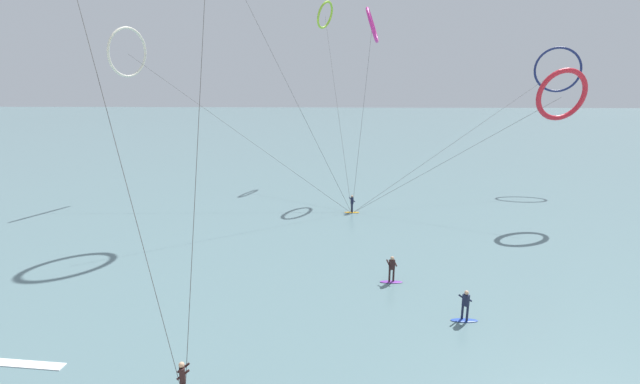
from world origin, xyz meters
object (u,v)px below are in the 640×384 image
at_px(surfer_cobalt, 465,308).
at_px(kite_navy, 557,70).
at_px(surfer_amber, 352,205).
at_px(kite_crimson, 562,95).
at_px(surfer_violet, 392,271).
at_px(surfer_emerald, 183,384).
at_px(kite_magenta, 372,25).
at_px(kite_ivory, 128,53).
at_px(kite_lime, 325,15).

xyz_separation_m(surfer_cobalt, kite_navy, (17.99, 31.78, 12.49)).
xyz_separation_m(surfer_amber, kite_crimson, (17.48, -0.95, 10.13)).
bearing_deg(surfer_violet, surfer_emerald, 26.87).
bearing_deg(surfer_violet, kite_crimson, -160.88).
relative_size(kite_navy, kite_magenta, 1.32).
height_order(surfer_cobalt, surfer_amber, same).
height_order(surfer_emerald, kite_ivory, kite_ivory).
xyz_separation_m(surfer_violet, kite_lime, (-4.99, 32.30, 19.00)).
bearing_deg(surfer_cobalt, kite_crimson, 102.75).
xyz_separation_m(surfer_amber, kite_magenta, (2.08, 9.02, 16.88)).
height_order(kite_magenta, kite_crimson, kite_magenta).
relative_size(kite_magenta, kite_ivory, 0.81).
distance_m(kite_navy, kite_lime, 27.46).
bearing_deg(surfer_amber, kite_magenta, 154.97).
relative_size(surfer_amber, kite_magenta, 0.09).
height_order(kite_crimson, kite_ivory, kite_ivory).
xyz_separation_m(surfer_emerald, kite_ivory, (-15.55, 32.02, 14.07)).
bearing_deg(kite_ivory, kite_crimson, 102.07).
distance_m(surfer_cobalt, surfer_violet, 5.47).
distance_m(surfer_emerald, surfer_violet, 14.20).
bearing_deg(surfer_cobalt, kite_magenta, 142.88).
bearing_deg(kite_lime, kite_ivory, -33.94).
bearing_deg(surfer_violet, kite_ivory, -63.31).
bearing_deg(kite_navy, surfer_violet, -116.69).
relative_size(surfer_emerald, surfer_violet, 1.00).
bearing_deg(kite_navy, kite_magenta, -159.50).
distance_m(kite_navy, kite_magenta, 21.82).
bearing_deg(kite_crimson, surfer_emerald, 36.51).
xyz_separation_m(surfer_violet, surfer_amber, (-1.95, 14.86, 0.00)).
relative_size(kite_lime, kite_ivory, 0.89).
bearing_deg(kite_crimson, kite_navy, -121.37).
xyz_separation_m(surfer_violet, kite_ivory, (-24.75, 21.21, 14.07)).
xyz_separation_m(kite_magenta, kite_ivory, (-24.88, -2.67, -2.81)).
bearing_deg(kite_navy, kite_ivory, -161.27).
bearing_deg(kite_navy, surfer_emerald, -117.45).
bearing_deg(kite_lime, kite_navy, 106.10).
bearing_deg(kite_magenta, kite_lime, 40.11).
bearing_deg(kite_navy, kite_lime, -179.55).
bearing_deg(kite_crimson, surfer_amber, -11.57).
relative_size(surfer_emerald, surfer_cobalt, 1.00).
distance_m(surfer_violet, surfer_amber, 14.99).
xyz_separation_m(kite_magenta, kite_crimson, (15.40, -9.97, -6.75)).
distance_m(surfer_violet, kite_lime, 37.81).
relative_size(kite_magenta, kite_crimson, 0.99).
xyz_separation_m(kite_navy, kite_ivory, (-45.97, -6.16, 1.58)).
bearing_deg(surfer_cobalt, kite_navy, 107.12).
xyz_separation_m(surfer_emerald, kite_magenta, (9.33, 34.69, 16.88)).
relative_size(kite_navy, kite_crimson, 1.30).
bearing_deg(surfer_violet, kite_magenta, -113.04).
relative_size(surfer_violet, kite_lime, 0.08).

